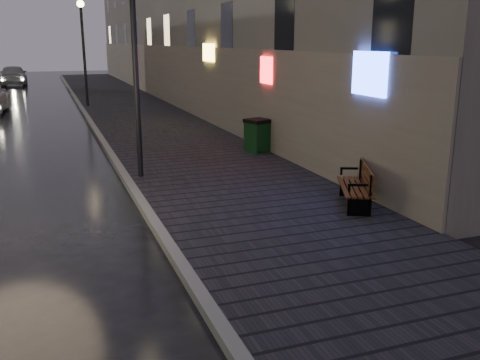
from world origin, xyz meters
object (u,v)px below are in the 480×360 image
Objects in this scene: bench at (358,186)px; trash_bin at (258,135)px; lamp_far at (83,40)px; car_far at (14,75)px; lamp_near at (134,39)px.

trash_bin is at bearing 112.92° from bench.
car_far is at bearing 103.70° from lamp_far.
lamp_near is at bearing 157.58° from bench.
car_far is (-4.23, 17.36, -2.67)m from lamp_far.
lamp_near reaches higher than car_far.
lamp_near reaches higher than trash_bin.
trash_bin is at bearing -74.46° from lamp_far.
car_far reaches higher than bench.
bench is 1.73× the size of trash_bin.
car_far is (-8.02, 37.38, 0.24)m from bench.
bench is at bearing -111.00° from trash_bin.
bench is at bearing -46.68° from lamp_near.
lamp_far is (0.00, 16.00, 0.00)m from lamp_near.
car_far reaches higher than trash_bin.
trash_bin is at bearing 25.43° from lamp_near.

